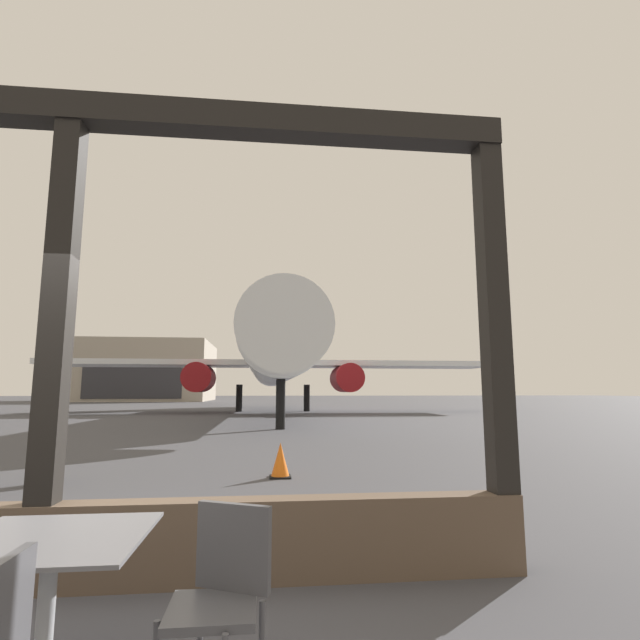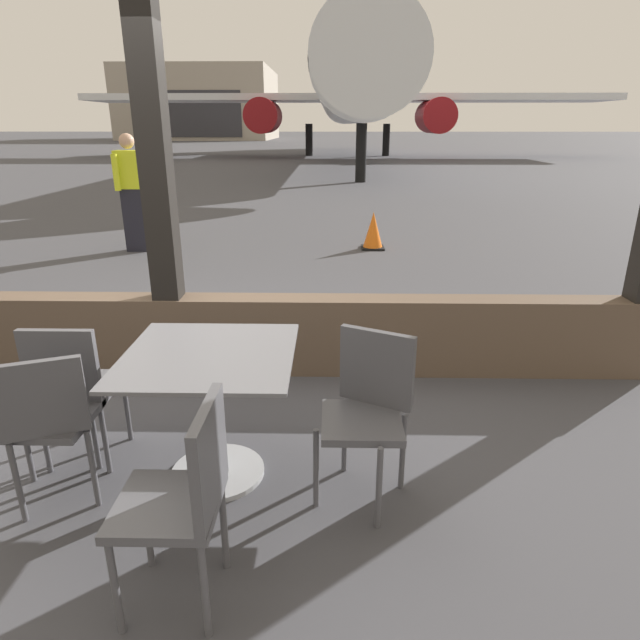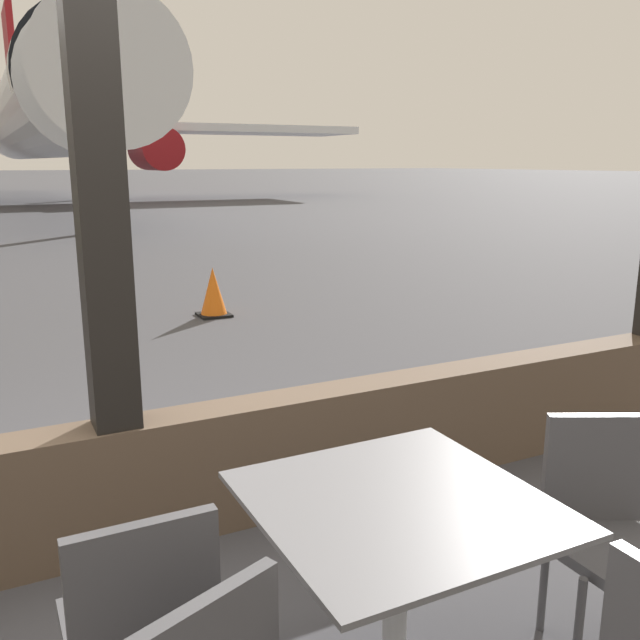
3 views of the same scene
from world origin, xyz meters
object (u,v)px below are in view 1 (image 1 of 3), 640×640
cafe_chair_aisle_left (222,586)px  airplane (275,358)px  dining_table (47,598)px  traffic_cone (280,461)px  ground_crew_worker (48,425)px  distant_hangar (149,372)px

cafe_chair_aisle_left → airplane: 29.63m
dining_table → traffic_cone: bearing=77.6°
dining_table → traffic_cone: (1.29, 5.89, -0.20)m
dining_table → traffic_cone: dining_table is taller
ground_crew_worker → distant_hangar: distant_hangar is taller
cafe_chair_aisle_left → ground_crew_worker: ground_crew_worker is taller
cafe_chair_aisle_left → traffic_cone: bearing=85.5°
dining_table → ground_crew_worker: (-2.38, 5.68, 0.43)m
traffic_cone → dining_table: bearing=-102.4°
cafe_chair_aisle_left → ground_crew_worker: size_ratio=0.51×
airplane → distant_hangar: bearing=112.3°
cafe_chair_aisle_left → airplane: bearing=88.4°
traffic_cone → distant_hangar: size_ratio=0.03×
ground_crew_worker → cafe_chair_aisle_left: bearing=-61.0°
airplane → ground_crew_worker: size_ratio=18.94×
cafe_chair_aisle_left → distant_hangar: (-17.21, 73.42, 3.78)m
dining_table → ground_crew_worker: 6.17m
dining_table → distant_hangar: (-16.38, 73.32, 3.84)m
dining_table → ground_crew_worker: bearing=112.7°
traffic_cone → distant_hangar: (-17.68, 67.43, 4.03)m
distant_hangar → dining_table: bearing=-77.4°
ground_crew_worker → distant_hangar: (-14.01, 67.64, 3.40)m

